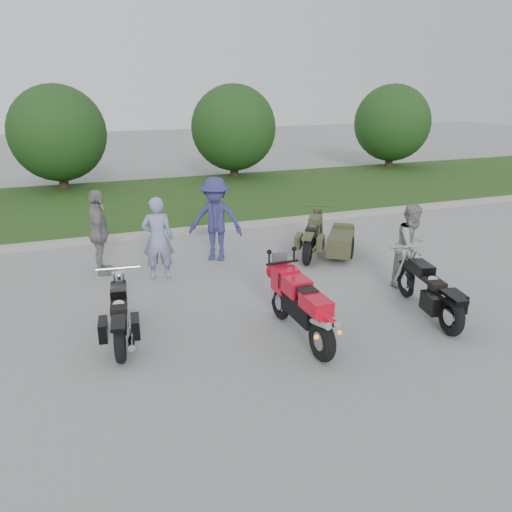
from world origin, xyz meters
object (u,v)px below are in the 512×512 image
object	(u,v)px
sportbike_red	(301,305)
person_back	(99,233)
person_denim	(215,219)
cruiser_sidecar	(329,240)
person_stripe	(158,238)
person_grey	(411,245)
cruiser_left	(120,317)
cruiser_right	(431,293)

from	to	relation	value
sportbike_red	person_back	bearing A→B (deg)	122.49
sportbike_red	person_denim	bearing A→B (deg)	91.53
cruiser_sidecar	person_stripe	bearing A→B (deg)	-145.05
cruiser_sidecar	person_denim	distance (m)	2.76
person_stripe	person_back	xyz separation A→B (m)	(-1.12, 0.72, 0.04)
person_grey	cruiser_left	bearing A→B (deg)	166.01
cruiser_right	person_stripe	world-z (taller)	person_stripe
sportbike_red	person_stripe	world-z (taller)	person_stripe
sportbike_red	cruiser_left	bearing A→B (deg)	159.83
sportbike_red	cruiser_left	size ratio (longest dim) A/B	1.03
cruiser_left	cruiser_right	bearing A→B (deg)	-3.76
cruiser_right	cruiser_sidecar	size ratio (longest dim) A/B	1.07
sportbike_red	cruiser_right	xyz separation A→B (m)	(2.52, -0.05, -0.16)
person_stripe	cruiser_left	bearing A→B (deg)	76.99
person_stripe	person_denim	bearing A→B (deg)	-143.21
person_stripe	person_back	world-z (taller)	person_back
person_grey	person_denim	xyz separation A→B (m)	(-3.27, 2.93, 0.13)
sportbike_red	person_stripe	size ratio (longest dim) A/B	1.22
person_stripe	person_back	distance (m)	1.33
cruiser_right	cruiser_sidecar	xyz separation A→B (m)	(-0.09, 3.53, -0.04)
person_stripe	person_denim	distance (m)	1.66
sportbike_red	person_stripe	bearing A→B (deg)	114.40
sportbike_red	person_back	size ratio (longest dim) A/B	1.16
person_grey	person_denim	size ratio (longest dim) A/B	0.87
cruiser_left	person_grey	world-z (taller)	person_grey
cruiser_left	person_denim	xyz separation A→B (m)	(2.57, 3.29, 0.57)
person_denim	person_grey	bearing A→B (deg)	-10.71
sportbike_red	person_grey	world-z (taller)	person_grey
sportbike_red	person_grey	xyz separation A→B (m)	(3.11, 1.33, 0.25)
cruiser_right	person_back	size ratio (longest dim) A/B	1.21
person_grey	person_back	distance (m)	6.55
cruiser_right	person_back	bearing A→B (deg)	151.72
cruiser_left	person_stripe	distance (m)	2.81
cruiser_right	person_back	distance (m)	6.81
person_stripe	sportbike_red	bearing A→B (deg)	125.16
sportbike_red	cruiser_sidecar	xyz separation A→B (m)	(2.42, 3.48, -0.19)
sportbike_red	cruiser_sidecar	world-z (taller)	sportbike_red
cruiser_right	person_stripe	size ratio (longest dim) A/B	1.26
cruiser_sidecar	person_grey	distance (m)	2.30
sportbike_red	cruiser_sidecar	size ratio (longest dim) A/B	1.03
sportbike_red	cruiser_left	distance (m)	2.90
sportbike_red	person_back	xyz separation A→B (m)	(-2.76, 4.23, 0.33)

